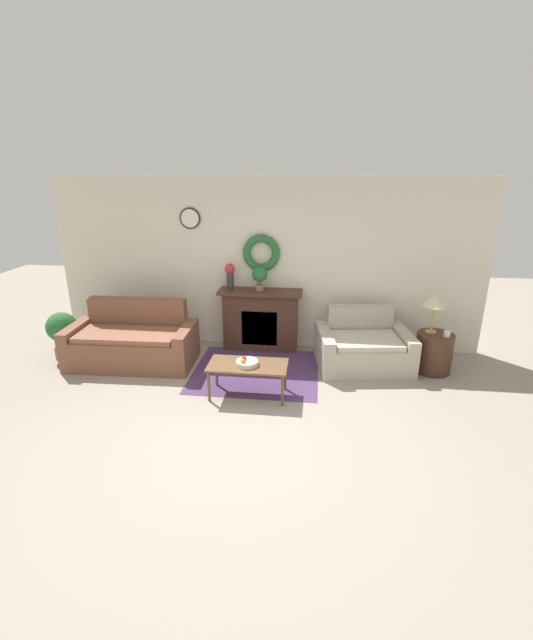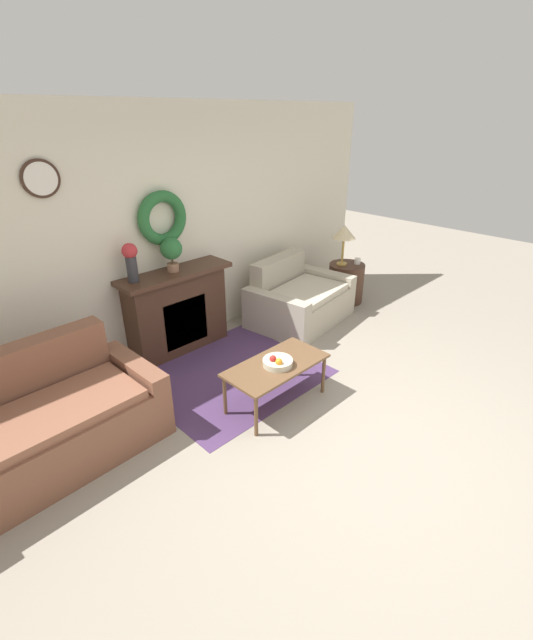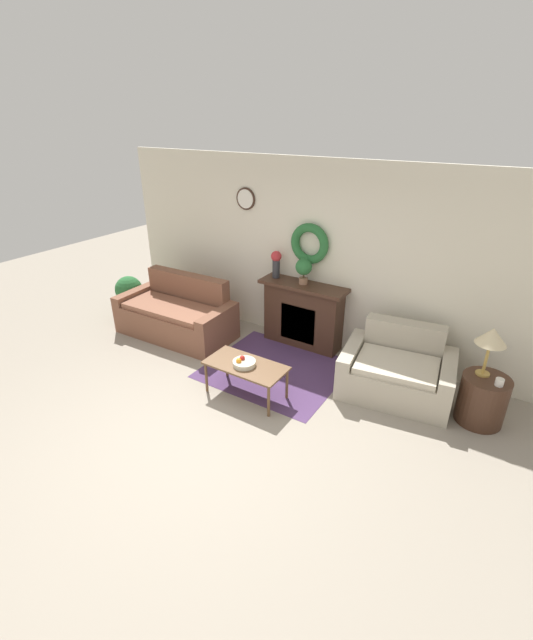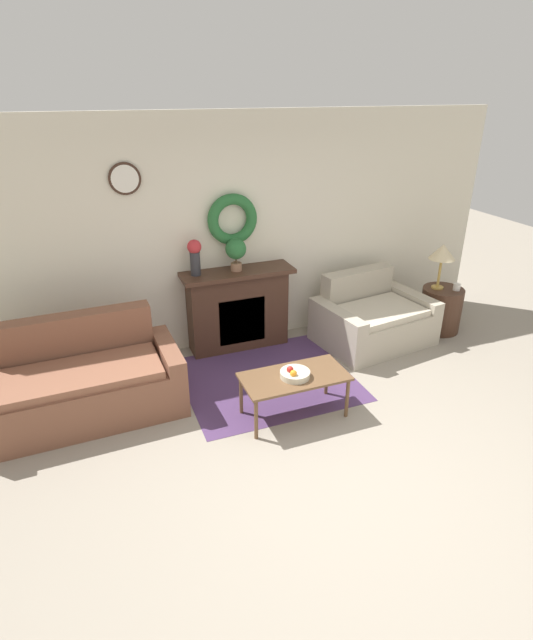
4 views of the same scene
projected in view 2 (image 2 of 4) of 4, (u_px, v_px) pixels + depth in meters
name	position (u px, v px, depth m)	size (l,w,h in m)	color
ground_plane	(360.00, 452.00, 3.59)	(16.00, 16.00, 0.00)	gray
floor_rug	(230.00, 374.00, 4.65)	(1.80, 1.60, 0.01)	#4C335B
wall_back	(164.00, 234.00, 4.74)	(6.80, 0.19, 2.70)	beige
fireplace	(178.00, 311.00, 4.96)	(1.31, 0.41, 0.99)	#42281C
couch_left	(40.00, 428.00, 3.38)	(1.87, 0.95, 0.92)	brown
loveseat_right	(298.00, 300.00, 5.75)	(1.45, 1.13, 0.83)	#B2A893
coffee_table	(276.00, 368.00, 4.04)	(1.01, 0.50, 0.44)	brown
fruit_bowl	(278.00, 362.00, 3.98)	(0.28, 0.28, 0.11)	beige
side_table_by_loveseat	(346.00, 283.00, 6.35)	(0.52, 0.52, 0.58)	#42281C
table_lamp	(344.00, 233.00, 6.01)	(0.32, 0.32, 0.58)	#B28E42
mug	(357.00, 261.00, 6.22)	(0.09, 0.09, 0.08)	silver
vase_on_mantel_left	(131.00, 259.00, 4.34)	(0.16, 0.16, 0.41)	#2D2D33
potted_plant_on_mantel	(171.00, 250.00, 4.62)	(0.24, 0.24, 0.38)	#8E664C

